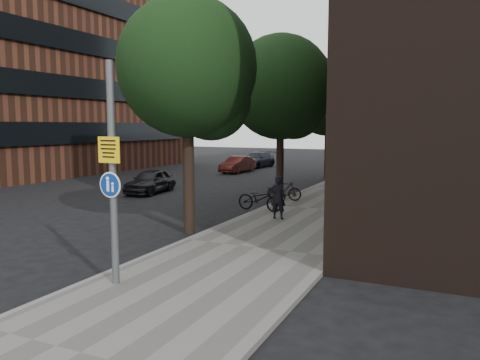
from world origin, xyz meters
The scene contains 15 objects.
ground centered at (0.00, 0.00, 0.00)m, with size 120.00×120.00×0.00m, color black.
sidewalk centered at (0.25, 10.00, 0.06)m, with size 4.50×60.00×0.12m, color slate.
curb_edge centered at (-2.00, 10.00, 0.07)m, with size 0.15×60.00×0.13m, color slate.
street_tree_near centered at (-2.53, 4.64, 5.11)m, with size 4.40×4.40×7.50m.
street_tree_mid centered at (-2.53, 13.14, 5.11)m, with size 5.00×5.00×7.80m.
street_tree_far centered at (-2.53, 22.14, 5.11)m, with size 5.00×5.00×7.80m.
signpost centered at (-1.32, -0.65, 2.48)m, with size 0.54×0.16×4.68m.
pedestrian centered at (-0.61, 7.39, 0.90)m, with size 0.57×0.37×1.56m, color black.
parked_bike_facade_near centered at (1.88, 9.43, 0.56)m, with size 0.58×1.67×0.88m, color black.
parked_bike_facade_far centered at (2.00, 9.37, 0.56)m, with size 0.42×1.47×0.89m, color black.
parked_bike_curb_near centered at (-1.80, 8.54, 0.62)m, with size 0.66×1.90×1.00m, color black.
parked_bike_curb_far centered at (-1.80, 11.40, 0.59)m, with size 0.44×1.56×0.94m, color black.
parked_car_near centered at (-9.18, 11.52, 0.62)m, with size 1.46×3.62×1.23m, color black.
parked_car_mid centered at (-9.64, 23.07, 0.60)m, with size 1.28×3.66×1.21m, color #501C17.
parked_car_far centered at (-10.02, 27.62, 0.64)m, with size 1.80×4.43×1.29m, color black.
Camera 1 is at (5.19, -8.32, 3.47)m, focal length 35.00 mm.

